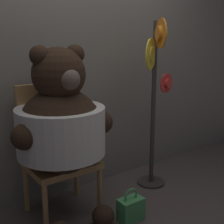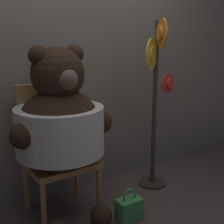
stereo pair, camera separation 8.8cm
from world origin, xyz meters
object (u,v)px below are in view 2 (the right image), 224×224
(hat_display_rack, at_px, (157,95))
(handbag_on_ground, at_px, (129,209))
(teddy_bear, at_px, (60,125))
(chair, at_px, (56,146))

(hat_display_rack, height_order, handbag_on_ground, hat_display_rack)
(teddy_bear, bearing_deg, hat_display_rack, -0.03)
(hat_display_rack, bearing_deg, teddy_bear, 179.97)
(chair, bearing_deg, hat_display_rack, -10.22)
(chair, distance_m, handbag_on_ground, 0.80)
(chair, relative_size, handbag_on_ground, 3.89)
(teddy_bear, relative_size, hat_display_rack, 0.87)
(hat_display_rack, bearing_deg, chair, 169.78)
(teddy_bear, distance_m, hat_display_rack, 1.00)
(chair, height_order, handbag_on_ground, chair)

